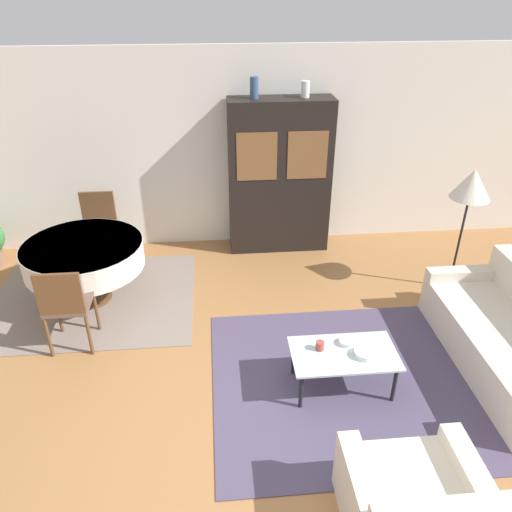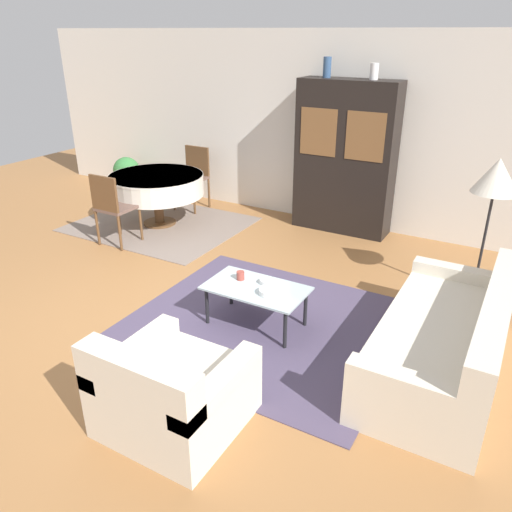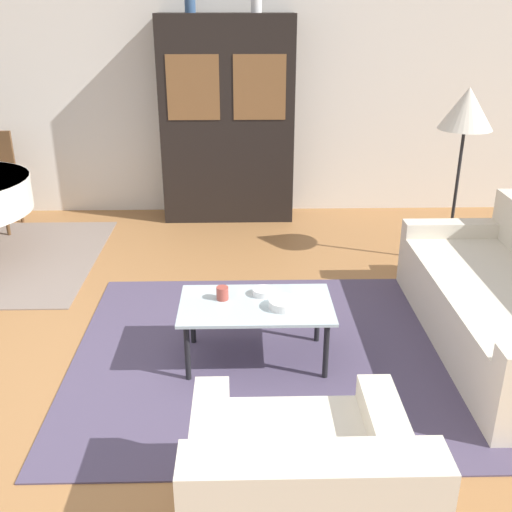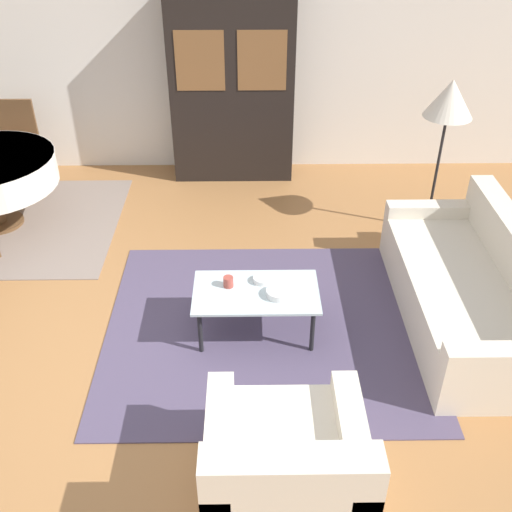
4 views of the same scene
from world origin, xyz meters
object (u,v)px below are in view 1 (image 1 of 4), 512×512
object	(u,v)px
display_cabinet	(279,177)
bowl_small	(346,342)
coffee_table	(344,356)
vase_short	(305,89)
dining_chair_near	(66,303)
cup	(320,346)
vase_tall	(254,88)
dining_table	(84,255)
floor_lamp	(471,188)
bowl	(365,353)
dining_chair_far	(99,224)

from	to	relation	value
display_cabinet	bowl_small	bearing A→B (deg)	-84.30
coffee_table	vase_short	world-z (taller)	vase_short
dining_chair_near	cup	size ratio (longest dim) A/B	11.28
dining_chair_near	vase_short	bearing A→B (deg)	37.27
coffee_table	vase_tall	world-z (taller)	vase_tall
dining_table	floor_lamp	bearing A→B (deg)	-1.60
floor_lamp	cup	xyz separation A→B (m)	(-2.00, -1.54, -0.87)
coffee_table	bowl	bearing A→B (deg)	-17.69
dining_chair_near	bowl_small	xyz separation A→B (m)	(2.70, -0.70, -0.13)
dining_table	bowl_small	distance (m)	3.15
coffee_table	vase_short	bearing A→B (deg)	88.57
bowl	vase_tall	xyz separation A→B (m)	(-0.75, 2.95, 1.78)
dining_chair_far	vase_short	xyz separation A→B (m)	(2.73, 0.27, 1.62)
coffee_table	dining_table	world-z (taller)	dining_table
dining_chair_near	coffee_table	bearing A→B (deg)	-17.22
bowl_small	dining_table	bearing A→B (deg)	149.32
bowl	vase_short	world-z (taller)	vase_short
vase_tall	dining_table	bearing A→B (deg)	-150.70
display_cabinet	dining_chair_near	world-z (taller)	display_cabinet
dining_table	vase_short	distance (m)	3.36
floor_lamp	bowl	bearing A→B (deg)	-134.19
display_cabinet	dining_table	bearing A→B (deg)	-154.27
bowl_small	dining_chair_near	bearing A→B (deg)	165.50
coffee_table	dining_chair_far	distance (m)	3.74
cup	bowl	distance (m)	0.41
coffee_table	floor_lamp	bearing A→B (deg)	41.86
cup	vase_short	distance (m)	3.33
dining_chair_far	vase_short	distance (m)	3.18
coffee_table	dining_table	size ratio (longest dim) A/B	0.71
dining_chair_near	cup	xyz separation A→B (m)	(2.44, -0.76, -0.11)
floor_lamp	dining_chair_near	bearing A→B (deg)	-170.04
vase_tall	dining_chair_far	bearing A→B (deg)	-172.72
dining_chair_near	dining_chair_far	world-z (taller)	same
bowl_small	floor_lamp	bearing A→B (deg)	40.37
dining_table	dining_chair_near	bearing A→B (deg)	-90.00
display_cabinet	vase_tall	xyz separation A→B (m)	(-0.34, 0.00, 1.17)
dining_chair_near	vase_tall	size ratio (longest dim) A/B	3.74
bowl_small	vase_short	bearing A→B (deg)	89.52
dining_table	dining_chair_far	xyz separation A→B (m)	(0.00, 0.90, -0.04)
dining_table	floor_lamp	world-z (taller)	floor_lamp
dining_chair_near	bowl	distance (m)	2.97
bowl	vase_short	distance (m)	3.43
vase_short	dining_chair_far	bearing A→B (deg)	-174.42
dining_chair_near	bowl	bearing A→B (deg)	-17.25
floor_lamp	vase_short	world-z (taller)	vase_short
dining_chair_far	cup	bearing A→B (deg)	133.57
display_cabinet	cup	distance (m)	2.89
vase_short	display_cabinet	bearing A→B (deg)	-179.82
dining_chair_near	floor_lamp	xyz separation A→B (m)	(4.44, 0.78, 0.76)
floor_lamp	vase_short	distance (m)	2.32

